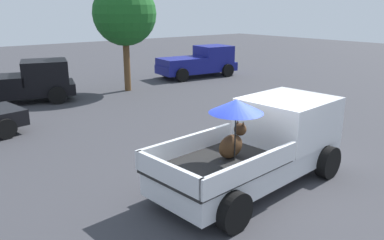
{
  "coord_description": "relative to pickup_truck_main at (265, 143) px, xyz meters",
  "views": [
    {
      "loc": [
        -6.25,
        -5.66,
        4.02
      ],
      "look_at": [
        0.02,
        2.24,
        1.1
      ],
      "focal_mm": 36.33,
      "sensor_mm": 36.0,
      "label": 1
    }
  ],
  "objects": [
    {
      "name": "ground_plane",
      "position": [
        -0.46,
        -0.04,
        -0.96
      ],
      "size": [
        80.0,
        80.0,
        0.0
      ],
      "primitive_type": "plane",
      "color": "#38383D"
    },
    {
      "name": "pickup_truck_main",
      "position": [
        0.0,
        0.0,
        0.0
      ],
      "size": [
        5.19,
        2.6,
        2.22
      ],
      "rotation": [
        0.0,
        0.0,
        0.08
      ],
      "color": "black",
      "rests_on": "ground"
    },
    {
      "name": "pickup_truck_red",
      "position": [
        -2.13,
        12.08,
        -0.09
      ],
      "size": [
        5.12,
        3.24,
        1.8
      ],
      "rotation": [
        0.0,
        0.0,
        -0.3
      ],
      "color": "black",
      "rests_on": "ground"
    },
    {
      "name": "pickup_truck_far",
      "position": [
        8.24,
        12.36,
        -0.09
      ],
      "size": [
        4.98,
        2.6,
        1.8
      ],
      "rotation": [
        0.0,
        0.0,
        -0.12
      ],
      "color": "black",
      "rests_on": "ground"
    },
    {
      "name": "tree_by_lot",
      "position": [
        2.74,
        11.42,
        2.77
      ],
      "size": [
        3.06,
        3.06,
        5.29
      ],
      "color": "brown",
      "rests_on": "ground"
    }
  ]
}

